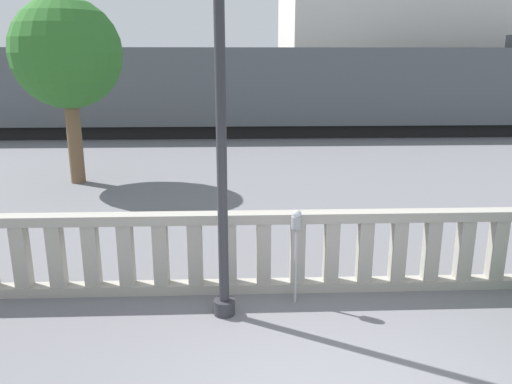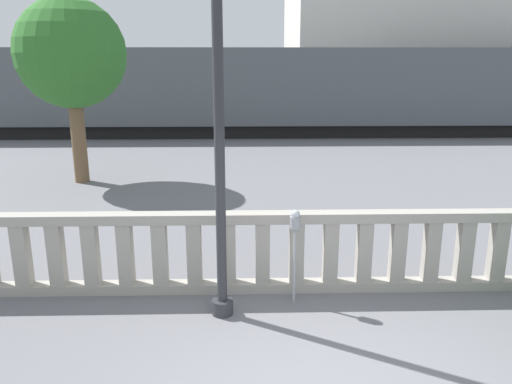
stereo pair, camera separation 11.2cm
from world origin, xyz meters
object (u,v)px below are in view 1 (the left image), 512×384
(parking_meter, at_px, (297,231))
(tree_left, at_px, (67,54))
(lamppost, at_px, (220,72))
(train_near, at_px, (277,90))
(train_far, at_px, (332,80))

(parking_meter, xyz_separation_m, tree_left, (-5.08, 7.10, 2.31))
(parking_meter, bearing_deg, lamppost, -163.15)
(parking_meter, distance_m, train_near, 15.71)
(tree_left, bearing_deg, train_near, 54.62)
(train_near, relative_size, tree_left, 5.73)
(tree_left, bearing_deg, parking_meter, -54.41)
(train_far, bearing_deg, tree_left, -116.90)
(parking_meter, height_order, train_near, train_near)
(train_far, relative_size, tree_left, 5.98)
(train_near, distance_m, tree_left, 10.59)
(parking_meter, bearing_deg, train_far, 78.45)
(train_far, bearing_deg, parking_meter, -101.55)
(parking_meter, relative_size, train_near, 0.05)
(lamppost, distance_m, parking_meter, 2.30)
(train_far, xyz_separation_m, tree_left, (-10.94, -21.57, 1.54))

